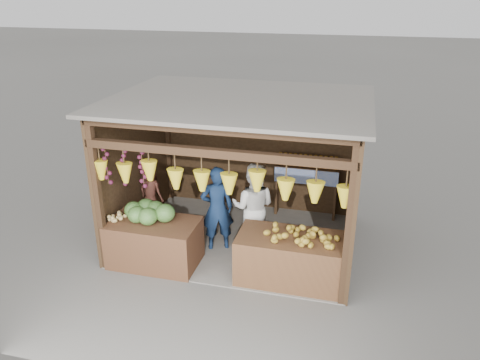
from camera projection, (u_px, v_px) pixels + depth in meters
The scene contains 12 objects.
ground at pixel (240, 240), 8.70m from camera, with size 80.00×80.00×0.00m, color #514F49.
stall_structure at pixel (237, 156), 8.03m from camera, with size 4.30×3.30×2.66m.
back_shelf at pixel (307, 176), 9.27m from camera, with size 1.25×0.32×1.32m.
counter_left at pixel (155, 243), 7.84m from camera, with size 1.47×0.85×0.77m, color #452717.
counter_right at pixel (291, 259), 7.37m from camera, with size 1.71×0.85×0.78m, color #4B2A19.
stool at pixel (153, 223), 9.00m from camera, with size 0.32×0.32×0.30m, color black.
man_standing at pixel (217, 209), 8.13m from camera, with size 0.57×0.38×1.57m, color #132749.
woman_standing at pixel (253, 207), 8.15m from camera, with size 0.78×0.61×1.61m, color white.
vendor_seated at pixel (150, 191), 8.75m from camera, with size 0.50×0.32×1.02m, color brown.
melon_pile at pixel (147, 212), 7.69m from camera, with size 1.00×0.50×0.32m, color #1A4E14, non-canonical shape.
tanfruit_pile at pixel (119, 215), 7.77m from camera, with size 0.34×0.40×0.13m, color tan, non-canonical shape.
mango_pile at pixel (299, 233), 7.13m from camera, with size 1.40×0.64×0.22m, color orange, non-canonical shape.
Camera 1 is at (1.89, -7.36, 4.38)m, focal length 35.00 mm.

